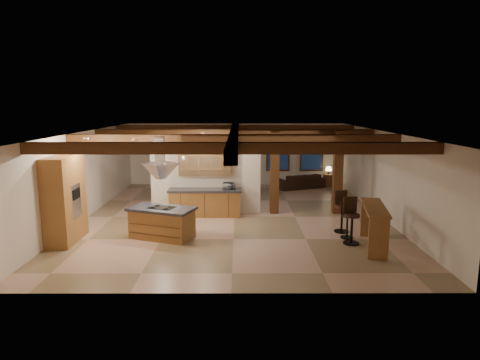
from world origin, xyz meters
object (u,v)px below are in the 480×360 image
Objects in this scene: kitchen_island at (162,222)px; bar_counter at (374,220)px; sofa at (300,181)px; dining_table at (224,192)px.

kitchen_island is 5.87m from bar_counter.
sofa is (5.00, 7.38, -0.13)m from kitchen_island.
sofa is at bearing 95.60° from bar_counter.
bar_counter reaches higher than kitchen_island.
kitchen_island is at bearing 33.26° from sofa.
bar_counter is (5.81, -0.81, 0.30)m from kitchen_island.
sofa is at bearing 55.88° from kitchen_island.
dining_table is at bearing 72.00° from kitchen_island.
dining_table is 4.17m from sofa.
bar_counter is (0.80, -8.19, 0.44)m from sofa.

